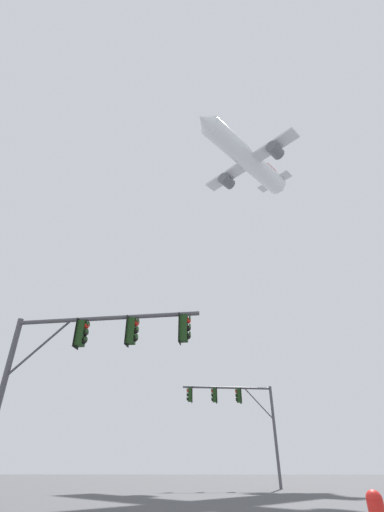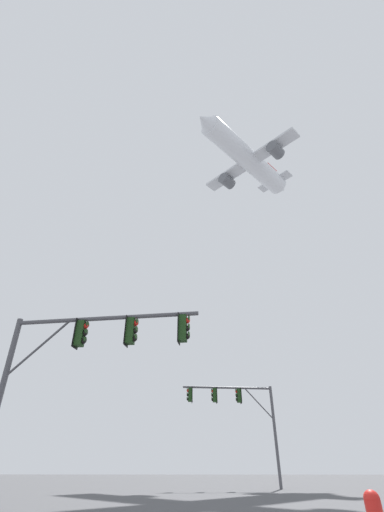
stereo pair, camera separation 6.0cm
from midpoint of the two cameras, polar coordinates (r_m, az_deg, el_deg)
name	(u,v)px [view 1 (the left image)]	position (r m, az deg, el deg)	size (l,w,h in m)	color
signal_pole_near	(84,351)	(13.14, -17.16, -14.44)	(6.79, 1.08, 5.93)	#4C4C51
signal_pole_far	(237,407)	(26.94, 7.27, -23.03)	(6.40, 1.04, 6.23)	#4C4C51
airplane	(247,159)	(60.37, 8.85, 15.29)	(17.53, 18.32, 6.16)	white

